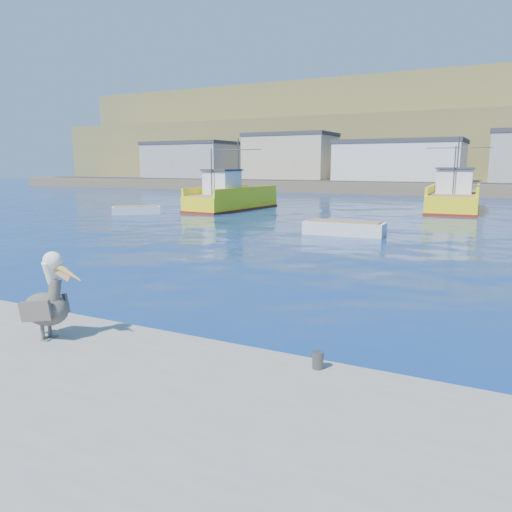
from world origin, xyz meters
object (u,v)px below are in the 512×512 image
at_px(trawler_yellow_a, 231,198).
at_px(trawler_yellow_b, 454,198).
at_px(skiff_left, 136,211).
at_px(skiff_mid, 344,229).
at_px(pelican, 48,302).

xyz_separation_m(trawler_yellow_a, trawler_yellow_b, (18.09, 8.20, 0.07)).
bearing_deg(skiff_left, skiff_mid, -12.45).
bearing_deg(trawler_yellow_a, trawler_yellow_b, 24.38).
relative_size(trawler_yellow_a, skiff_mid, 2.32).
distance_m(trawler_yellow_a, skiff_mid, 18.28).
xyz_separation_m(trawler_yellow_a, skiff_left, (-4.71, -7.29, -0.73)).
xyz_separation_m(skiff_left, pelican, (19.34, -25.22, 1.00)).
bearing_deg(pelican, skiff_left, 127.49).
bearing_deg(skiff_mid, trawler_yellow_b, 78.85).
distance_m(skiff_left, pelican, 31.80).
xyz_separation_m(skiff_mid, pelican, (0.42, -21.04, 0.95)).
bearing_deg(trawler_yellow_b, skiff_mid, -101.15).
relative_size(trawler_yellow_b, skiff_left, 3.15).
height_order(trawler_yellow_b, pelican, trawler_yellow_b).
bearing_deg(skiff_left, pelican, -52.51).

